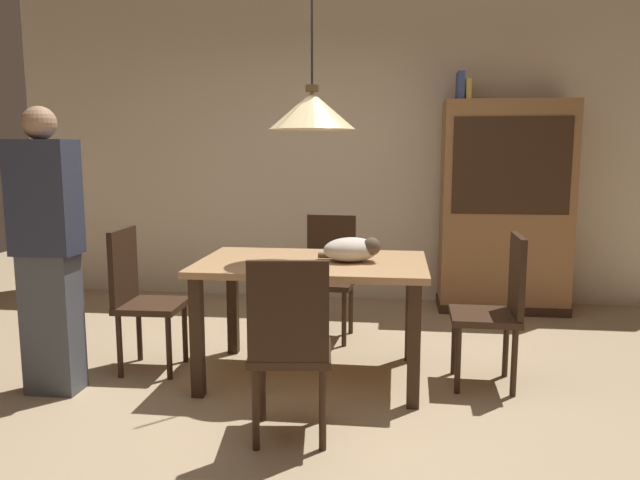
{
  "coord_description": "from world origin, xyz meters",
  "views": [
    {
      "loc": [
        0.47,
        -3.18,
        1.43
      ],
      "look_at": [
        -0.02,
        0.69,
        0.85
      ],
      "focal_mm": 34.15,
      "sensor_mm": 36.0,
      "label": 1
    }
  ],
  "objects_px": {
    "book_blue_wide": "(460,86)",
    "person_standing": "(48,252)",
    "dining_table": "(312,277)",
    "chair_near_front": "(290,342)",
    "chair_left_side": "(140,293)",
    "book_yellow_short": "(468,90)",
    "cat_sleeping": "(353,249)",
    "chair_right_side": "(498,304)",
    "chair_far_back": "(329,271)",
    "hutch_bookcase": "(505,211)",
    "pendant_lamp": "(312,110)"
  },
  "relations": [
    {
      "from": "dining_table",
      "to": "chair_left_side",
      "type": "relative_size",
      "value": 1.51
    },
    {
      "from": "chair_far_back",
      "to": "cat_sleeping",
      "type": "xyz_separation_m",
      "value": [
        0.24,
        -0.88,
        0.32
      ]
    },
    {
      "from": "pendant_lamp",
      "to": "book_blue_wide",
      "type": "distance_m",
      "value": 2.13
    },
    {
      "from": "chair_left_side",
      "to": "person_standing",
      "type": "height_order",
      "value": "person_standing"
    },
    {
      "from": "book_yellow_short",
      "to": "chair_near_front",
      "type": "bearing_deg",
      "value": -112.01
    },
    {
      "from": "chair_far_back",
      "to": "book_blue_wide",
      "type": "xyz_separation_m",
      "value": [
        1.03,
        0.96,
        1.46
      ]
    },
    {
      "from": "dining_table",
      "to": "chair_far_back",
      "type": "bearing_deg",
      "value": 89.58
    },
    {
      "from": "chair_left_side",
      "to": "book_yellow_short",
      "type": "distance_m",
      "value": 3.22
    },
    {
      "from": "pendant_lamp",
      "to": "chair_far_back",
      "type": "bearing_deg",
      "value": 89.58
    },
    {
      "from": "book_yellow_short",
      "to": "dining_table",
      "type": "bearing_deg",
      "value": -121.08
    },
    {
      "from": "chair_near_front",
      "to": "chair_far_back",
      "type": "xyz_separation_m",
      "value": [
        -0.0,
        1.76,
        0.0
      ]
    },
    {
      "from": "chair_near_front",
      "to": "hutch_bookcase",
      "type": "height_order",
      "value": "hutch_bookcase"
    },
    {
      "from": "hutch_bookcase",
      "to": "person_standing",
      "type": "height_order",
      "value": "hutch_bookcase"
    },
    {
      "from": "chair_near_front",
      "to": "person_standing",
      "type": "bearing_deg",
      "value": 162.89
    },
    {
      "from": "chair_right_side",
      "to": "cat_sleeping",
      "type": "relative_size",
      "value": 2.31
    },
    {
      "from": "book_blue_wide",
      "to": "person_standing",
      "type": "xyz_separation_m",
      "value": [
        -2.53,
        -2.25,
        -1.13
      ]
    },
    {
      "from": "person_standing",
      "to": "chair_near_front",
      "type": "bearing_deg",
      "value": -17.11
    },
    {
      "from": "dining_table",
      "to": "pendant_lamp",
      "type": "distance_m",
      "value": 1.01
    },
    {
      "from": "book_yellow_short",
      "to": "cat_sleeping",
      "type": "bearing_deg",
      "value": -114.93
    },
    {
      "from": "chair_right_side",
      "to": "hutch_bookcase",
      "type": "xyz_separation_m",
      "value": [
        0.33,
        1.83,
        0.38
      ]
    },
    {
      "from": "book_blue_wide",
      "to": "cat_sleeping",
      "type": "bearing_deg",
      "value": -113.24
    },
    {
      "from": "dining_table",
      "to": "pendant_lamp",
      "type": "xyz_separation_m",
      "value": [
        0.0,
        0.0,
        1.01
      ]
    },
    {
      "from": "cat_sleeping",
      "to": "hutch_bookcase",
      "type": "distance_m",
      "value": 2.2
    },
    {
      "from": "hutch_bookcase",
      "to": "pendant_lamp",
      "type": "bearing_deg",
      "value": -128.59
    },
    {
      "from": "chair_left_side",
      "to": "cat_sleeping",
      "type": "distance_m",
      "value": 1.41
    },
    {
      "from": "chair_left_side",
      "to": "book_yellow_short",
      "type": "height_order",
      "value": "book_yellow_short"
    },
    {
      "from": "chair_far_back",
      "to": "chair_left_side",
      "type": "xyz_separation_m",
      "value": [
        -1.13,
        -0.88,
        0.0
      ]
    },
    {
      "from": "hutch_bookcase",
      "to": "book_yellow_short",
      "type": "xyz_separation_m",
      "value": [
        -0.36,
        0.0,
        1.05
      ]
    },
    {
      "from": "chair_right_side",
      "to": "person_standing",
      "type": "relative_size",
      "value": 0.56
    },
    {
      "from": "dining_table",
      "to": "chair_near_front",
      "type": "xyz_separation_m",
      "value": [
        0.01,
        -0.88,
        -0.14
      ]
    },
    {
      "from": "person_standing",
      "to": "book_blue_wide",
      "type": "bearing_deg",
      "value": 41.63
    },
    {
      "from": "chair_right_side",
      "to": "hutch_bookcase",
      "type": "height_order",
      "value": "hutch_bookcase"
    },
    {
      "from": "chair_far_back",
      "to": "chair_near_front",
      "type": "bearing_deg",
      "value": -89.91
    },
    {
      "from": "pendant_lamp",
      "to": "person_standing",
      "type": "relative_size",
      "value": 0.78
    },
    {
      "from": "dining_table",
      "to": "chair_near_front",
      "type": "bearing_deg",
      "value": -89.41
    },
    {
      "from": "dining_table",
      "to": "cat_sleeping",
      "type": "distance_m",
      "value": 0.31
    },
    {
      "from": "chair_right_side",
      "to": "person_standing",
      "type": "bearing_deg",
      "value": -171.02
    },
    {
      "from": "pendant_lamp",
      "to": "hutch_bookcase",
      "type": "bearing_deg",
      "value": 51.41
    },
    {
      "from": "dining_table",
      "to": "person_standing",
      "type": "xyz_separation_m",
      "value": [
        -1.49,
        -0.42,
        0.2
      ]
    },
    {
      "from": "book_blue_wide",
      "to": "book_yellow_short",
      "type": "height_order",
      "value": "book_blue_wide"
    },
    {
      "from": "chair_right_side",
      "to": "chair_left_side",
      "type": "xyz_separation_m",
      "value": [
        -2.26,
        -0.0,
        0.0
      ]
    },
    {
      "from": "chair_left_side",
      "to": "book_yellow_short",
      "type": "relative_size",
      "value": 4.65
    },
    {
      "from": "chair_near_front",
      "to": "book_yellow_short",
      "type": "height_order",
      "value": "book_yellow_short"
    },
    {
      "from": "chair_right_side",
      "to": "book_blue_wide",
      "type": "distance_m",
      "value": 2.35
    },
    {
      "from": "chair_far_back",
      "to": "dining_table",
      "type": "bearing_deg",
      "value": -90.42
    },
    {
      "from": "pendant_lamp",
      "to": "book_blue_wide",
      "type": "relative_size",
      "value": 5.42
    },
    {
      "from": "chair_left_side",
      "to": "chair_near_front",
      "type": "bearing_deg",
      "value": -37.58
    },
    {
      "from": "dining_table",
      "to": "chair_far_back",
      "type": "height_order",
      "value": "chair_far_back"
    },
    {
      "from": "chair_far_back",
      "to": "book_blue_wide",
      "type": "distance_m",
      "value": 2.03
    },
    {
      "from": "chair_far_back",
      "to": "book_yellow_short",
      "type": "xyz_separation_m",
      "value": [
        1.1,
        0.96,
        1.43
      ]
    }
  ]
}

